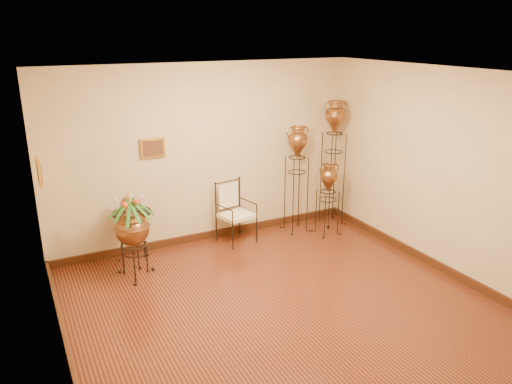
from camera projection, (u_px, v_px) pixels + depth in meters
name	position (u px, v px, depth m)	size (l,w,h in m)	color
ground	(286.00, 311.00, 6.05)	(5.00, 5.00, 0.00)	brown
room_shell	(288.00, 173.00, 5.52)	(5.02, 5.02, 2.81)	#D9B98C
amphora_tall	(333.00, 162.00, 8.46)	(0.51, 0.51, 2.16)	black
amphora_mid	(296.00, 179.00, 8.21)	(0.43, 0.43, 1.80)	black
amphora_short	(328.00, 199.00, 8.17)	(0.49, 0.49, 1.22)	black
planter_urn	(132.00, 225.00, 6.67)	(0.76, 0.76, 1.35)	black
armchair	(236.00, 213.00, 7.86)	(0.65, 0.62, 0.98)	black
side_table	(134.00, 236.00, 7.19)	(0.59, 0.59, 1.00)	black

